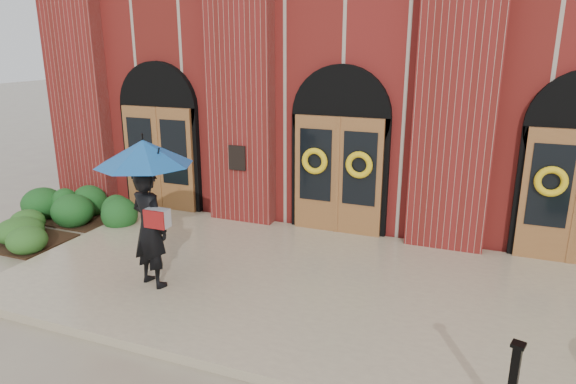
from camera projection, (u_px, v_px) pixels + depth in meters
The scene contains 7 objects.
ground at pixel (291, 291), 8.82m from camera, with size 90.00×90.00×0.00m, color gray.
landing at pixel (294, 283), 8.94m from camera, with size 10.00×5.30×0.15m, color tan.
church_building at pixel (395, 63), 15.68m from camera, with size 16.20×12.53×7.00m.
man_with_umbrella at pixel (146, 186), 8.27m from camera, with size 1.94×1.94×2.49m.
metal_post at pixel (513, 383), 5.38m from camera, with size 0.17×0.17×1.00m.
hedge_wall_left at pixel (82, 207), 12.19m from camera, with size 2.78×1.11×0.71m, color #174618.
hedge_front_left at pixel (25, 231), 10.90m from camera, with size 1.46×1.25×0.51m, color #27531C.
Camera 1 is at (2.89, -7.45, 4.11)m, focal length 32.00 mm.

